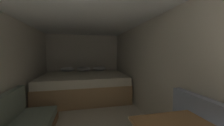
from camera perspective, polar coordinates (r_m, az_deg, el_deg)
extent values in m
plane|color=beige|center=(2.74, -11.52, -25.51)|extent=(7.15, 7.15, 0.00)
cube|color=beige|center=(4.98, -12.30, 0.32)|extent=(2.67, 0.05, 2.02)
cube|color=beige|center=(2.72, -40.78, -4.05)|extent=(0.05, 5.15, 2.02)
cube|color=beige|center=(2.75, 16.66, -3.08)|extent=(0.05, 5.15, 2.02)
cube|color=white|center=(2.47, -12.31, 20.48)|extent=(2.67, 5.15, 0.05)
cube|color=tan|center=(4.16, -12.04, -11.13)|extent=(2.45, 1.77, 0.50)
cube|color=beige|center=(4.08, -12.12, -6.29)|extent=(2.41, 1.73, 0.21)
ellipsoid|color=white|center=(4.74, -18.93, -2.66)|extent=(0.47, 0.35, 0.16)
ellipsoid|color=white|center=(4.74, -5.55, -2.43)|extent=(0.47, 0.35, 0.16)
ellipsoid|color=white|center=(4.71, -12.24, -2.56)|extent=(0.47, 0.35, 0.16)
cube|color=#99A3B7|center=(1.70, 39.20, -20.37)|extent=(0.10, 1.14, 0.42)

